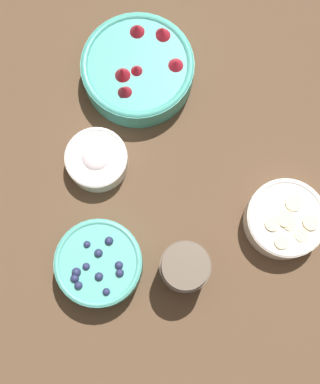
{
  "coord_description": "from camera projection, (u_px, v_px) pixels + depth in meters",
  "views": [
    {
      "loc": [
        -0.12,
        0.08,
        0.98
      ],
      "look_at": [
        0.04,
        -0.03,
        0.05
      ],
      "focal_mm": 50.0,
      "sensor_mm": 36.0,
      "label": 1
    }
  ],
  "objects": [
    {
      "name": "bowl_bananas",
      "position": [
        285.0,
        219.0,
        0.96
      ],
      "size": [
        0.14,
        0.14,
        0.05
      ],
      "color": "white",
      "rests_on": "ground_plane"
    },
    {
      "name": "jar_chocolate",
      "position": [
        184.0,
        268.0,
        0.92
      ],
      "size": [
        0.09,
        0.09,
        0.1
      ],
      "color": "brown",
      "rests_on": "ground_plane"
    },
    {
      "name": "bowl_blueberries",
      "position": [
        99.0,
        263.0,
        0.93
      ],
      "size": [
        0.15,
        0.15,
        0.07
      ],
      "color": "#56B7A8",
      "rests_on": "ground_plane"
    },
    {
      "name": "bowl_strawberries",
      "position": [
        138.0,
        69.0,
        1.01
      ],
      "size": [
        0.21,
        0.21,
        0.08
      ],
      "color": "#47AD9E",
      "rests_on": "ground_plane"
    },
    {
      "name": "ground_plane",
      "position": [
        160.0,
        225.0,
        0.99
      ],
      "size": [
        4.0,
        4.0,
        0.0
      ],
      "primitive_type": "plane",
      "color": "brown"
    },
    {
      "name": "bowl_cream",
      "position": [
        97.0,
        159.0,
        0.98
      ],
      "size": [
        0.11,
        0.11,
        0.05
      ],
      "color": "white",
      "rests_on": "ground_plane"
    }
  ]
}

